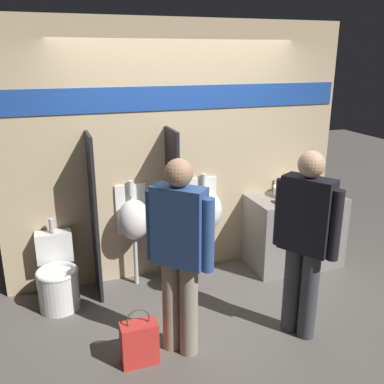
{
  "coord_description": "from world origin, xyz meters",
  "views": [
    {
      "loc": [
        -1.32,
        -3.65,
        2.35
      ],
      "look_at": [
        0.0,
        0.17,
        1.05
      ],
      "focal_mm": 40.0,
      "sensor_mm": 36.0,
      "label": 1
    }
  ],
  "objects_px": {
    "urinal_far": "(206,210)",
    "toilet": "(58,279)",
    "person_in_vest": "(305,238)",
    "sink_basin": "(290,191)",
    "urinal_near_counter": "(134,219)",
    "shopping_bag": "(139,343)",
    "cell_phone": "(277,203)",
    "person_with_lanyard": "(179,251)"
  },
  "relations": [
    {
      "from": "urinal_far",
      "to": "toilet",
      "type": "distance_m",
      "value": 1.67
    },
    {
      "from": "toilet",
      "to": "person_in_vest",
      "type": "distance_m",
      "value": 2.37
    },
    {
      "from": "sink_basin",
      "to": "toilet",
      "type": "bearing_deg",
      "value": -178.32
    },
    {
      "from": "urinal_near_counter",
      "to": "urinal_far",
      "type": "xyz_separation_m",
      "value": [
        0.8,
        0.0,
        0.0
      ]
    },
    {
      "from": "person_in_vest",
      "to": "shopping_bag",
      "type": "bearing_deg",
      "value": 55.15
    },
    {
      "from": "sink_basin",
      "to": "urinal_far",
      "type": "height_order",
      "value": "urinal_far"
    },
    {
      "from": "cell_phone",
      "to": "toilet",
      "type": "xyz_separation_m",
      "value": [
        -2.31,
        0.1,
        -0.55
      ]
    },
    {
      "from": "person_in_vest",
      "to": "shopping_bag",
      "type": "relative_size",
      "value": 3.36
    },
    {
      "from": "person_in_vest",
      "to": "person_with_lanyard",
      "type": "xyz_separation_m",
      "value": [
        -1.05,
        0.12,
        -0.0
      ]
    },
    {
      "from": "sink_basin",
      "to": "person_with_lanyard",
      "type": "bearing_deg",
      "value": -146.18
    },
    {
      "from": "urinal_far",
      "to": "shopping_bag",
      "type": "relative_size",
      "value": 2.3
    },
    {
      "from": "toilet",
      "to": "shopping_bag",
      "type": "xyz_separation_m",
      "value": [
        0.57,
        -1.08,
        -0.1
      ]
    },
    {
      "from": "cell_phone",
      "to": "toilet",
      "type": "height_order",
      "value": "cell_phone"
    },
    {
      "from": "person_with_lanyard",
      "to": "shopping_bag",
      "type": "distance_m",
      "value": 0.8
    },
    {
      "from": "urinal_near_counter",
      "to": "person_in_vest",
      "type": "relative_size",
      "value": 0.68
    },
    {
      "from": "person_with_lanyard",
      "to": "cell_phone",
      "type": "bearing_deg",
      "value": -102.27
    },
    {
      "from": "urinal_far",
      "to": "person_in_vest",
      "type": "height_order",
      "value": "person_in_vest"
    },
    {
      "from": "cell_phone",
      "to": "toilet",
      "type": "relative_size",
      "value": 0.17
    },
    {
      "from": "person_in_vest",
      "to": "urinal_far",
      "type": "bearing_deg",
      "value": -16.43
    },
    {
      "from": "urinal_near_counter",
      "to": "toilet",
      "type": "xyz_separation_m",
      "value": [
        -0.8,
        -0.16,
        -0.46
      ]
    },
    {
      "from": "cell_phone",
      "to": "sink_basin",
      "type": "bearing_deg",
      "value": 33.92
    },
    {
      "from": "urinal_far",
      "to": "cell_phone",
      "type": "bearing_deg",
      "value": -20.48
    },
    {
      "from": "urinal_near_counter",
      "to": "urinal_far",
      "type": "height_order",
      "value": "same"
    },
    {
      "from": "cell_phone",
      "to": "toilet",
      "type": "distance_m",
      "value": 2.38
    },
    {
      "from": "sink_basin",
      "to": "person_with_lanyard",
      "type": "xyz_separation_m",
      "value": [
        -1.66,
        -1.11,
        0.02
      ]
    },
    {
      "from": "sink_basin",
      "to": "toilet",
      "type": "relative_size",
      "value": 0.45
    },
    {
      "from": "person_in_vest",
      "to": "urinal_near_counter",
      "type": "bearing_deg",
      "value": 9.6
    },
    {
      "from": "cell_phone",
      "to": "person_with_lanyard",
      "type": "distance_m",
      "value": 1.68
    },
    {
      "from": "urinal_near_counter",
      "to": "toilet",
      "type": "bearing_deg",
      "value": -168.49
    },
    {
      "from": "toilet",
      "to": "person_with_lanyard",
      "type": "bearing_deg",
      "value": -48.28
    },
    {
      "from": "sink_basin",
      "to": "shopping_bag",
      "type": "bearing_deg",
      "value": -150.05
    },
    {
      "from": "urinal_near_counter",
      "to": "toilet",
      "type": "distance_m",
      "value": 0.94
    },
    {
      "from": "cell_phone",
      "to": "urinal_near_counter",
      "type": "bearing_deg",
      "value": 170.05
    },
    {
      "from": "urinal_near_counter",
      "to": "shopping_bag",
      "type": "relative_size",
      "value": 2.3
    },
    {
      "from": "sink_basin",
      "to": "person_in_vest",
      "type": "height_order",
      "value": "person_in_vest"
    },
    {
      "from": "person_in_vest",
      "to": "shopping_bag",
      "type": "xyz_separation_m",
      "value": [
        -1.4,
        0.07,
        -0.72
      ]
    },
    {
      "from": "urinal_far",
      "to": "urinal_near_counter",
      "type": "bearing_deg",
      "value": 180.0
    },
    {
      "from": "urinal_near_counter",
      "to": "person_with_lanyard",
      "type": "xyz_separation_m",
      "value": [
        0.12,
        -1.2,
        0.17
      ]
    },
    {
      "from": "urinal_far",
      "to": "person_with_lanyard",
      "type": "height_order",
      "value": "person_with_lanyard"
    },
    {
      "from": "urinal_near_counter",
      "to": "person_with_lanyard",
      "type": "height_order",
      "value": "person_with_lanyard"
    },
    {
      "from": "sink_basin",
      "to": "urinal_near_counter",
      "type": "bearing_deg",
      "value": 177.17
    },
    {
      "from": "sink_basin",
      "to": "shopping_bag",
      "type": "height_order",
      "value": "sink_basin"
    }
  ]
}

